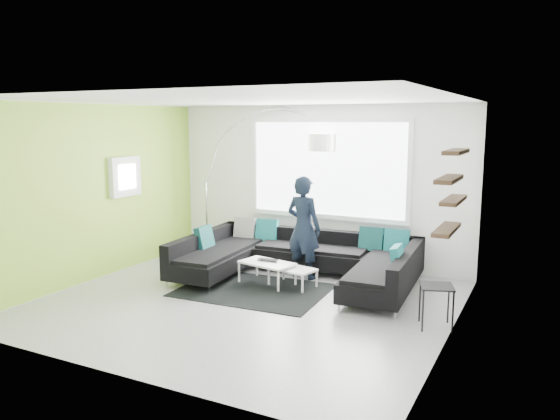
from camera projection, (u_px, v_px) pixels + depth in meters
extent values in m
plane|color=gray|center=(247.00, 302.00, 7.66)|extent=(5.50, 5.50, 0.00)
cube|color=white|center=(317.00, 185.00, 9.64)|extent=(5.50, 0.04, 2.80)
cube|color=white|center=(114.00, 239.00, 5.23)|extent=(5.50, 0.04, 2.80)
cube|color=white|center=(96.00, 192.00, 8.66)|extent=(0.04, 5.00, 2.80)
cube|color=white|center=(454.00, 221.00, 6.21)|extent=(0.04, 5.00, 2.80)
cube|color=white|center=(245.00, 100.00, 7.21)|extent=(5.50, 5.00, 0.04)
cube|color=#93C638|center=(97.00, 192.00, 8.66)|extent=(0.01, 5.00, 2.80)
cube|color=white|center=(327.00, 169.00, 9.46)|extent=(2.96, 0.06, 1.68)
cube|color=white|center=(125.00, 177.00, 9.13)|extent=(0.12, 0.66, 0.66)
cube|color=black|center=(451.00, 190.00, 6.56)|extent=(0.20, 1.24, 0.95)
cube|color=black|center=(297.00, 270.00, 8.60)|extent=(3.75, 2.47, 0.38)
cube|color=black|center=(297.00, 250.00, 8.55)|extent=(3.75, 2.47, 0.28)
cube|color=#0C4C51|center=(297.00, 246.00, 8.54)|extent=(3.23, 0.41, 0.40)
cube|color=black|center=(253.00, 290.00, 8.20)|extent=(2.24, 1.69, 0.01)
cube|color=silver|center=(280.00, 274.00, 8.44)|extent=(1.18, 0.83, 0.35)
cube|color=black|center=(436.00, 306.00, 6.70)|extent=(0.49, 0.49, 0.54)
imported|color=black|center=(304.00, 227.00, 8.75)|extent=(0.73, 0.59, 1.66)
imported|color=black|center=(266.00, 261.00, 8.51)|extent=(0.35, 0.24, 0.03)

